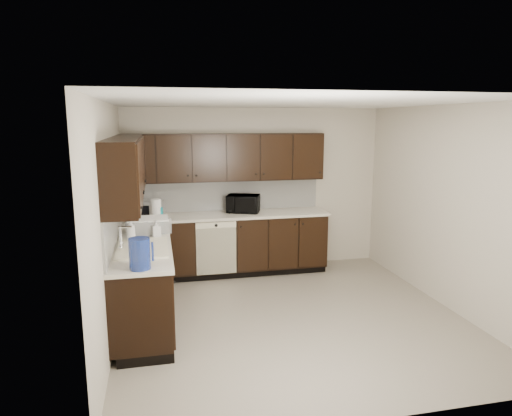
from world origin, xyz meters
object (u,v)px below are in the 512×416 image
Objects in this scene: sink at (143,254)px; blue_pitcher at (140,254)px; storage_bin at (148,226)px; toaster_oven at (150,209)px; microwave at (243,204)px.

blue_pitcher reaches higher than sink.
sink reaches higher than storage_bin.
sink is at bearing 112.18° from blue_pitcher.
sink is 2.78× the size of blue_pitcher.
blue_pitcher is (-0.06, -2.41, 0.03)m from toaster_oven.
microwave is at bearing 36.78° from storage_bin.
microwave is at bearing 81.70° from blue_pitcher.
sink reaches higher than toaster_oven.
microwave is at bearing 50.72° from sink.
sink is 1.73m from toaster_oven.
microwave is 1.30× the size of toaster_oven.
blue_pitcher is at bearing -90.02° from sink.
toaster_oven is 0.99m from storage_bin.
microwave is 2.85m from blue_pitcher.
sink is 0.75m from storage_bin.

